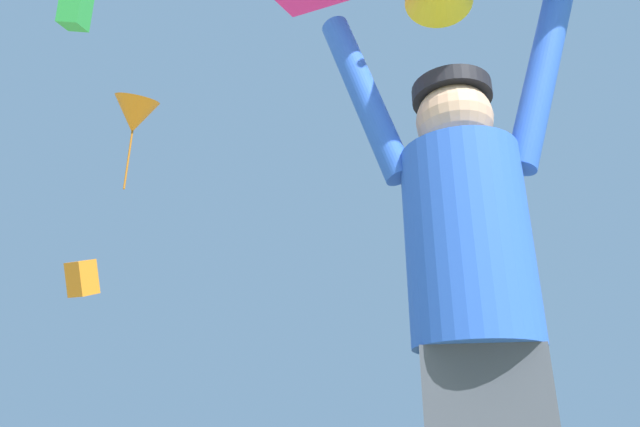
{
  "coord_description": "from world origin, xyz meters",
  "views": [
    {
      "loc": [
        -0.36,
        -1.09,
        0.62
      ],
      "look_at": [
        0.25,
        2.99,
        2.28
      ],
      "focal_mm": 30.77,
      "sensor_mm": 36.0,
      "label": 1
    }
  ],
  "objects_px": {
    "distant_kite_orange_far_center": "(135,116)",
    "marker_flag": "(472,331)",
    "distant_kite_orange_mid_left": "(82,278)",
    "distant_kite_green_overhead_distant": "(75,9)",
    "distant_kite_green_mid_right": "(432,362)",
    "distant_kite_white_low_right": "(476,95)",
    "kite_flyer_person": "(474,303)"
  },
  "relations": [
    {
      "from": "kite_flyer_person",
      "to": "distant_kite_green_mid_right",
      "type": "xyz_separation_m",
      "value": [
        10.13,
        28.44,
        3.34
      ]
    },
    {
      "from": "distant_kite_green_overhead_distant",
      "to": "distant_kite_orange_mid_left",
      "type": "bearing_deg",
      "value": 98.73
    },
    {
      "from": "distant_kite_orange_mid_left",
      "to": "marker_flag",
      "type": "relative_size",
      "value": 0.79
    },
    {
      "from": "kite_flyer_person",
      "to": "marker_flag",
      "type": "xyz_separation_m",
      "value": [
        2.09,
        4.71,
        0.79
      ]
    },
    {
      "from": "kite_flyer_person",
      "to": "distant_kite_orange_mid_left",
      "type": "height_order",
      "value": "distant_kite_orange_mid_left"
    },
    {
      "from": "distant_kite_green_overhead_distant",
      "to": "distant_kite_orange_far_center",
      "type": "bearing_deg",
      "value": 69.68
    },
    {
      "from": "kite_flyer_person",
      "to": "marker_flag",
      "type": "relative_size",
      "value": 0.97
    },
    {
      "from": "distant_kite_green_overhead_distant",
      "to": "distant_kite_white_low_right",
      "type": "relative_size",
      "value": 0.62
    },
    {
      "from": "kite_flyer_person",
      "to": "distant_kite_white_low_right",
      "type": "xyz_separation_m",
      "value": [
        10.18,
        19.65,
        14.89
      ]
    },
    {
      "from": "kite_flyer_person",
      "to": "distant_kite_white_low_right",
      "type": "distance_m",
      "value": 26.67
    },
    {
      "from": "kite_flyer_person",
      "to": "distant_kite_orange_mid_left",
      "type": "distance_m",
      "value": 21.62
    },
    {
      "from": "kite_flyer_person",
      "to": "distant_kite_orange_mid_left",
      "type": "relative_size",
      "value": 1.23
    },
    {
      "from": "kite_flyer_person",
      "to": "distant_kite_green_overhead_distant",
      "type": "distance_m",
      "value": 14.73
    },
    {
      "from": "distant_kite_orange_mid_left",
      "to": "distant_kite_orange_far_center",
      "type": "bearing_deg",
      "value": -69.18
    },
    {
      "from": "distant_kite_white_low_right",
      "to": "distant_kite_orange_far_center",
      "type": "bearing_deg",
      "value": -155.07
    },
    {
      "from": "distant_kite_orange_mid_left",
      "to": "distant_kite_white_low_right",
      "type": "bearing_deg",
      "value": -1.05
    },
    {
      "from": "distant_kite_orange_far_center",
      "to": "distant_kite_white_low_right",
      "type": "height_order",
      "value": "distant_kite_white_low_right"
    },
    {
      "from": "distant_kite_green_mid_right",
      "to": "distant_kite_white_low_right",
      "type": "bearing_deg",
      "value": -89.68
    },
    {
      "from": "distant_kite_green_mid_right",
      "to": "distant_kite_green_overhead_distant",
      "type": "bearing_deg",
      "value": -129.6
    },
    {
      "from": "marker_flag",
      "to": "distant_kite_orange_mid_left",
      "type": "bearing_deg",
      "value": 119.48
    },
    {
      "from": "kite_flyer_person",
      "to": "distant_kite_white_low_right",
      "type": "bearing_deg",
      "value": 62.62
    },
    {
      "from": "distant_kite_green_mid_right",
      "to": "marker_flag",
      "type": "relative_size",
      "value": 0.55
    },
    {
      "from": "distant_kite_green_overhead_distant",
      "to": "marker_flag",
      "type": "xyz_separation_m",
      "value": [
        7.11,
        -5.42,
        -8.66
      ]
    },
    {
      "from": "distant_kite_white_low_right",
      "to": "distant_kite_orange_mid_left",
      "type": "xyz_separation_m",
      "value": [
        -16.71,
        0.31,
        -9.72
      ]
    },
    {
      "from": "distant_kite_green_overhead_distant",
      "to": "marker_flag",
      "type": "distance_m",
      "value": 12.44
    },
    {
      "from": "distant_kite_orange_far_center",
      "to": "distant_kite_green_overhead_distant",
      "type": "bearing_deg",
      "value": -110.32
    },
    {
      "from": "distant_kite_white_low_right",
      "to": "distant_kite_green_mid_right",
      "type": "xyz_separation_m",
      "value": [
        -0.05,
        8.79,
        -11.55
      ]
    },
    {
      "from": "distant_kite_green_mid_right",
      "to": "distant_kite_orange_mid_left",
      "type": "height_order",
      "value": "distant_kite_orange_mid_left"
    },
    {
      "from": "distant_kite_white_low_right",
      "to": "marker_flag",
      "type": "distance_m",
      "value": 22.07
    },
    {
      "from": "distant_kite_orange_far_center",
      "to": "marker_flag",
      "type": "xyz_separation_m",
      "value": [
        6.01,
        -8.39,
        -7.53
      ]
    },
    {
      "from": "distant_kite_green_overhead_distant",
      "to": "distant_kite_green_mid_right",
      "type": "distance_m",
      "value": 24.54
    },
    {
      "from": "kite_flyer_person",
      "to": "distant_kite_green_mid_right",
      "type": "height_order",
      "value": "distant_kite_green_mid_right"
    }
  ]
}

